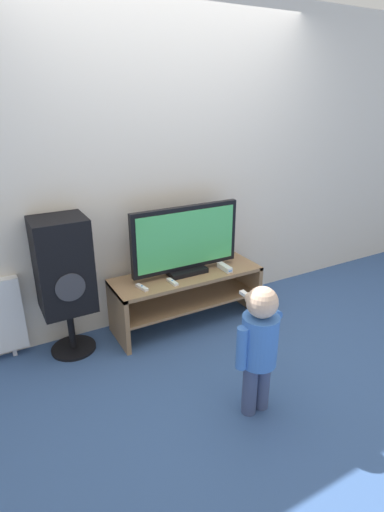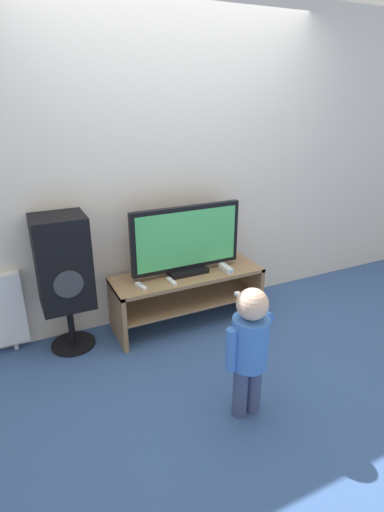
{
  "view_description": "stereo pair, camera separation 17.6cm",
  "coord_description": "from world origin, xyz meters",
  "px_view_note": "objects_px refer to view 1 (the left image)",
  "views": [
    {
      "loc": [
        -1.44,
        -2.46,
        1.84
      ],
      "look_at": [
        0.0,
        0.13,
        0.65
      ],
      "focal_mm": 28.0,
      "sensor_mm": 36.0,
      "label": 1
    },
    {
      "loc": [
        -1.29,
        -2.54,
        1.84
      ],
      "look_at": [
        0.0,
        0.13,
        0.65
      ],
      "focal_mm": 28.0,
      "sensor_mm": 36.0,
      "label": 2
    }
  ],
  "objects_px": {
    "remote_secondary": "(172,282)",
    "game_console": "(225,268)",
    "remote_primary": "(142,287)",
    "child": "(259,340)",
    "speaker_tower": "(63,268)",
    "television": "(186,241)"
  },
  "relations": [
    {
      "from": "television",
      "to": "child",
      "type": "distance_m",
      "value": 1.17
    },
    {
      "from": "child",
      "to": "speaker_tower",
      "type": "distance_m",
      "value": 1.48
    },
    {
      "from": "game_console",
      "to": "child",
      "type": "bearing_deg",
      "value": -113.24
    },
    {
      "from": "television",
      "to": "child",
      "type": "xyz_separation_m",
      "value": [
        -0.13,
        -1.14,
        -0.24
      ]
    },
    {
      "from": "game_console",
      "to": "remote_primary",
      "type": "relative_size",
      "value": 1.27
    },
    {
      "from": "remote_primary",
      "to": "remote_secondary",
      "type": "distance_m",
      "value": 0.25
    },
    {
      "from": "game_console",
      "to": "speaker_tower",
      "type": "height_order",
      "value": "speaker_tower"
    },
    {
      "from": "television",
      "to": "game_console",
      "type": "relative_size",
      "value": 5.52
    },
    {
      "from": "television",
      "to": "remote_primary",
      "type": "relative_size",
      "value": 7.02
    },
    {
      "from": "remote_secondary",
      "to": "child",
      "type": "bearing_deg",
      "value": -86.37
    },
    {
      "from": "remote_primary",
      "to": "child",
      "type": "xyz_separation_m",
      "value": [
        0.31,
        -1.04,
        0.03
      ]
    },
    {
      "from": "television",
      "to": "remote_secondary",
      "type": "bearing_deg",
      "value": -145.73
    },
    {
      "from": "remote_secondary",
      "to": "remote_primary",
      "type": "bearing_deg",
      "value": 174.09
    },
    {
      "from": "game_console",
      "to": "remote_primary",
      "type": "height_order",
      "value": "game_console"
    },
    {
      "from": "remote_primary",
      "to": "speaker_tower",
      "type": "bearing_deg",
      "value": 163.19
    },
    {
      "from": "game_console",
      "to": "child",
      "type": "distance_m",
      "value": 1.12
    },
    {
      "from": "game_console",
      "to": "child",
      "type": "height_order",
      "value": "child"
    },
    {
      "from": "remote_primary",
      "to": "speaker_tower",
      "type": "distance_m",
      "value": 0.59
    },
    {
      "from": "television",
      "to": "game_console",
      "type": "xyz_separation_m",
      "value": [
        0.31,
        -0.11,
        -0.26
      ]
    },
    {
      "from": "speaker_tower",
      "to": "child",
      "type": "bearing_deg",
      "value": -54.8
    },
    {
      "from": "remote_secondary",
      "to": "game_console",
      "type": "bearing_deg",
      "value": 1.77
    },
    {
      "from": "game_console",
      "to": "remote_primary",
      "type": "distance_m",
      "value": 0.75
    }
  ]
}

